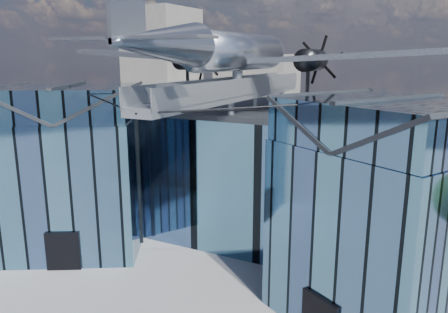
% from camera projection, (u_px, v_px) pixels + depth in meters
% --- Properties ---
extents(ground_plane, '(120.00, 120.00, 0.00)m').
position_uv_depth(ground_plane, '(210.00, 268.00, 28.88)').
color(ground_plane, gray).
extents(museum, '(32.88, 24.50, 17.60)m').
position_uv_depth(museum, '(247.00, 168.00, 32.68)').
color(museum, teal).
rests_on(museum, ground).
extents(bg_towers, '(77.00, 24.50, 26.00)m').
position_uv_depth(bg_towers, '(370.00, 80.00, 69.76)').
color(bg_towers, slate).
rests_on(bg_towers, ground).
extents(tree_plaza_w, '(3.90, 3.90, 5.09)m').
position_uv_depth(tree_plaza_w, '(53.00, 180.00, 36.98)').
color(tree_plaza_w, '#2F1F13').
rests_on(tree_plaza_w, ground).
extents(tree_side_w, '(5.02, 5.02, 6.09)m').
position_uv_depth(tree_side_w, '(51.00, 146.00, 47.82)').
color(tree_side_w, '#2F1F13').
rests_on(tree_side_w, ground).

